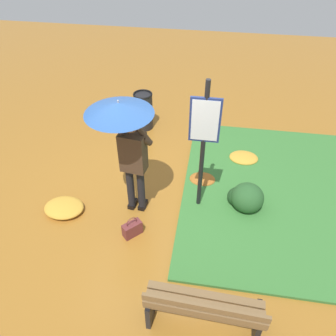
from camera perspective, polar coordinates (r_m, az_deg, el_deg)
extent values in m
plane|color=#9E6623|center=(5.97, -3.75, -4.87)|extent=(18.00, 18.00, 0.00)
cube|color=#387533|center=(6.48, 24.47, -4.61)|extent=(4.80, 4.00, 0.05)
cylinder|color=black|center=(5.48, -4.49, -3.68)|extent=(0.12, 0.12, 0.86)
cylinder|color=black|center=(5.52, -6.31, -3.47)|extent=(0.12, 0.12, 0.86)
cube|color=black|center=(5.78, -4.21, -6.21)|extent=(0.14, 0.23, 0.08)
cube|color=black|center=(5.82, -5.95, -5.99)|extent=(0.14, 0.23, 0.08)
cube|color=#473323|center=(5.01, -5.92, 2.65)|extent=(0.41, 0.29, 0.64)
sphere|color=#8C664C|center=(4.75, -6.29, 7.06)|extent=(0.20, 0.20, 0.20)
ellipsoid|color=black|center=(4.73, -6.32, 7.36)|extent=(0.20, 0.20, 0.15)
cylinder|color=#473323|center=(4.86, -3.55, 4.56)|extent=(0.18, 0.13, 0.18)
cylinder|color=#473323|center=(4.83, -4.04, 5.54)|extent=(0.24, 0.11, 0.33)
cube|color=black|center=(4.76, -5.16, 6.91)|extent=(0.07, 0.02, 0.14)
cylinder|color=#473323|center=(4.91, -7.97, 5.01)|extent=(0.11, 0.10, 0.09)
cylinder|color=#473323|center=(4.85, -7.92, 5.80)|extent=(0.10, 0.09, 0.23)
cylinder|color=#A5A5AD|center=(4.67, -8.20, 8.95)|extent=(0.02, 0.02, 0.41)
cone|color=#264C8C|center=(4.62, -8.31, 9.96)|extent=(0.96, 0.96, 0.16)
sphere|color=#A5A5AD|center=(4.57, -8.44, 11.15)|extent=(0.02, 0.02, 0.02)
cylinder|color=black|center=(5.08, 5.84, 2.83)|extent=(0.07, 0.07, 2.30)
cube|color=navy|center=(4.76, 6.26, 8.00)|extent=(0.44, 0.04, 0.70)
cube|color=silver|center=(4.75, 6.25, 7.88)|extent=(0.38, 0.01, 0.64)
cube|color=brown|center=(5.34, -6.04, -10.19)|extent=(0.31, 0.31, 0.24)
torus|color=brown|center=(5.22, -6.16, -9.07)|extent=(0.14, 0.14, 0.18)
cube|color=black|center=(4.54, 14.75, -23.86)|extent=(0.07, 0.36, 0.44)
cube|color=black|center=(4.51, -2.85, -22.25)|extent=(0.07, 0.36, 0.44)
cube|color=brown|center=(4.32, 6.28, -20.46)|extent=(1.40, 0.16, 0.04)
cube|color=brown|center=(4.26, 6.16, -21.85)|extent=(1.40, 0.16, 0.04)
cube|color=brown|center=(4.21, 6.03, -23.28)|extent=(1.40, 0.16, 0.04)
cube|color=brown|center=(4.10, 6.07, -23.27)|extent=(1.40, 0.10, 0.10)
cube|color=brown|center=(3.97, 6.22, -22.36)|extent=(1.40, 0.10, 0.10)
cylinder|color=black|center=(7.52, -4.14, 9.49)|extent=(0.40, 0.40, 0.80)
torus|color=black|center=(7.32, -4.29, 12.29)|extent=(0.42, 0.42, 0.04)
ellipsoid|color=#285628|center=(5.75, 13.23, -4.90)|extent=(0.54, 0.54, 0.48)
ellipsoid|color=#1E421E|center=(5.85, 11.53, -4.76)|extent=(0.32, 0.32, 0.32)
ellipsoid|color=gold|center=(6.86, 12.63, 1.71)|extent=(0.56, 0.45, 0.12)
ellipsoid|color=gold|center=(5.94, -17.13, -6.40)|extent=(0.66, 0.53, 0.15)
ellipsoid|color=#A86023|center=(6.25, 5.81, -1.87)|extent=(0.47, 0.38, 0.10)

